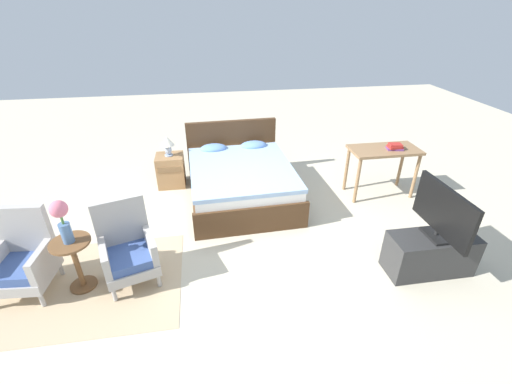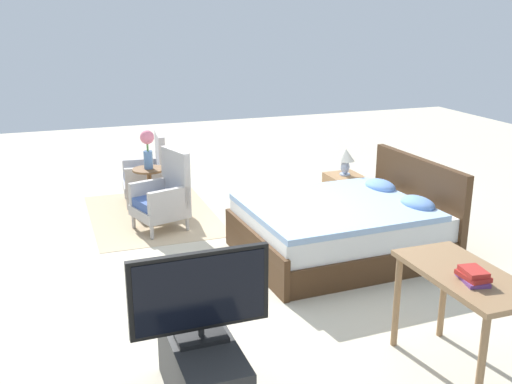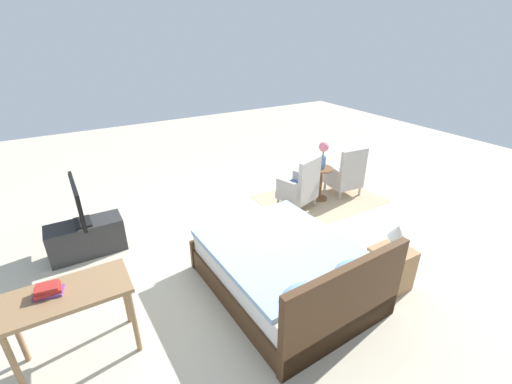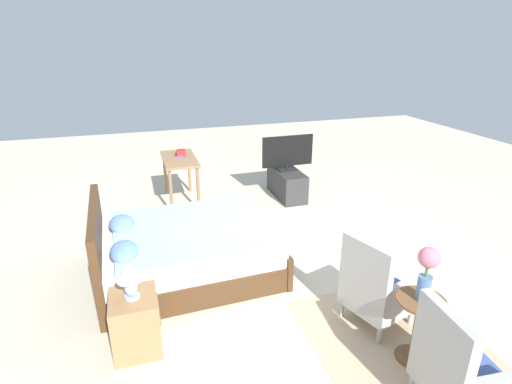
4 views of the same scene
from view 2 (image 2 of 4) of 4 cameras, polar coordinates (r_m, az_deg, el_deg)
ground_plane at (r=6.16m, az=0.24°, el=-6.70°), size 16.00×16.00×0.00m
floor_rug at (r=7.63m, az=-9.83°, el=-2.16°), size 2.10×1.50×0.01m
bed at (r=6.30m, az=8.39°, el=-3.41°), size 1.62×2.04×0.96m
armchair_by_window_left at (r=8.03m, az=-10.23°, el=1.61°), size 0.58×0.58×0.92m
armchair_by_window_right at (r=7.04m, az=-8.79°, el=-0.52°), size 0.68×0.68×0.92m
side_table at (r=7.52m, az=-10.09°, el=0.54°), size 0.40×0.40×0.61m
flower_vase at (r=7.39m, az=-10.30°, el=4.41°), size 0.17×0.17×0.48m
nightstand at (r=7.48m, az=8.35°, el=-0.36°), size 0.44×0.41×0.53m
table_lamp at (r=7.35m, az=8.52°, el=3.22°), size 0.22×0.22×0.33m
tv_stand at (r=4.04m, az=-5.12°, el=-16.71°), size 0.96×0.40×0.48m
tv_flatscreen at (r=3.76m, az=-5.33°, el=-9.74°), size 0.20×0.89×0.60m
vanity_desk at (r=4.36m, az=19.22°, el=-8.69°), size 1.04×0.52×0.78m
book_stack at (r=4.18m, az=19.98°, el=-7.50°), size 0.25×0.19×0.09m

